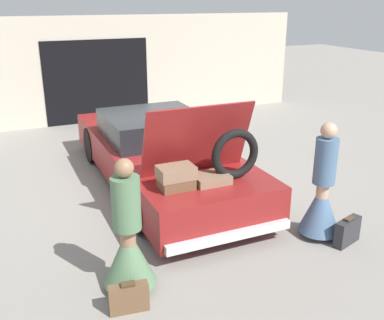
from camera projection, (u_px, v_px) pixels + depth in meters
name	position (u px, v px, depth m)	size (l,w,h in m)	color
ground_plane	(160.00, 183.00, 8.29)	(40.00, 40.00, 0.00)	gray
garage_wall_back	(96.00, 70.00, 12.01)	(12.00, 0.14, 2.80)	beige
car	(159.00, 153.00, 8.09)	(1.96, 5.41, 1.84)	maroon
person_left	(128.00, 245.00, 5.11)	(0.62, 0.62, 1.61)	#997051
person_right	(322.00, 197.00, 6.25)	(0.58, 0.58, 1.68)	tan
suitcase_beside_left_person	(129.00, 298.00, 4.85)	(0.44, 0.18, 0.36)	brown
suitcase_beside_right_person	(347.00, 231.00, 6.18)	(0.49, 0.27, 0.40)	#2D2D33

